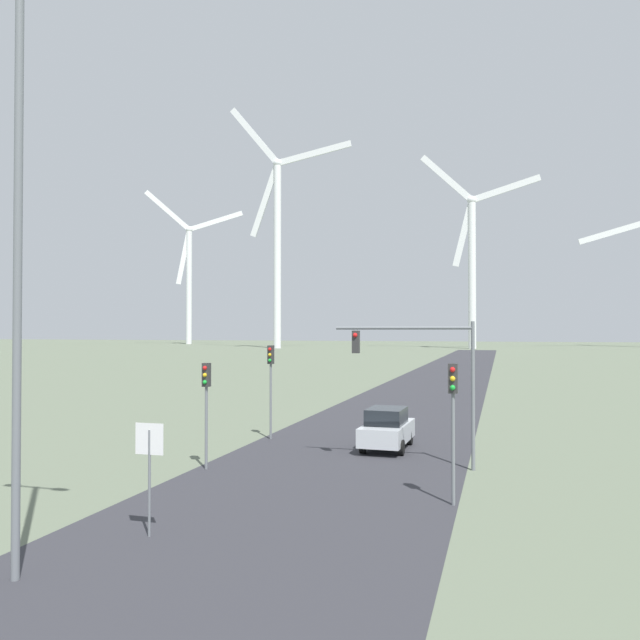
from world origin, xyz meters
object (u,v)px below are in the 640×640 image
(wind_turbine_far_left, at_px, (189,272))
(traffic_light_post_near_right, at_px, (453,402))
(traffic_light_mast_overhead, at_px, (421,361))
(car_approaching, at_px, (387,428))
(streetlamp, at_px, (18,212))
(stop_sign_near, at_px, (150,457))
(traffic_light_post_mid_left, at_px, (271,371))
(wind_turbine_center, at_px, (472,256))
(traffic_light_post_near_left, at_px, (206,391))
(wind_turbine_left, at_px, (277,235))

(wind_turbine_far_left, bearing_deg, traffic_light_post_near_right, -59.88)
(traffic_light_mast_overhead, distance_m, car_approaching, 4.94)
(streetlamp, bearing_deg, wind_turbine_far_left, 117.26)
(stop_sign_near, bearing_deg, wind_turbine_far_left, 117.91)
(traffic_light_post_mid_left, bearing_deg, wind_turbine_center, 89.02)
(streetlamp, xyz_separation_m, stop_sign_near, (1.21, 3.24, -5.77))
(traffic_light_post_near_left, relative_size, traffic_light_post_mid_left, 0.89)
(traffic_light_mast_overhead, xyz_separation_m, wind_turbine_center, (-5.08, 160.75, 22.75))
(traffic_light_post_mid_left, relative_size, traffic_light_mast_overhead, 0.81)
(traffic_light_post_near_right, distance_m, wind_turbine_center, 167.56)
(traffic_light_post_near_left, distance_m, wind_turbine_left, 163.35)
(traffic_light_post_near_left, xyz_separation_m, traffic_light_post_mid_left, (0.03, 6.80, 0.36))
(car_approaching, xyz_separation_m, wind_turbine_left, (-58.69, 145.61, 32.73))
(traffic_light_mast_overhead, bearing_deg, wind_turbine_far_left, 120.41)
(car_approaching, relative_size, wind_turbine_center, 0.07)
(traffic_light_post_near_left, distance_m, wind_turbine_far_left, 222.19)
(traffic_light_post_mid_left, relative_size, car_approaching, 1.09)
(traffic_light_post_near_left, distance_m, car_approaching, 8.58)
(traffic_light_post_near_left, xyz_separation_m, traffic_light_post_near_right, (9.38, -2.36, 0.17))
(traffic_light_post_mid_left, bearing_deg, traffic_light_post_near_left, -90.27)
(wind_turbine_far_left, height_order, wind_turbine_left, wind_turbine_left)
(traffic_light_post_mid_left, bearing_deg, wind_turbine_far_left, 119.19)
(traffic_light_post_near_left, height_order, traffic_light_post_mid_left, traffic_light_post_mid_left)
(traffic_light_mast_overhead, height_order, car_approaching, traffic_light_mast_overhead)
(traffic_light_mast_overhead, height_order, wind_turbine_left, wind_turbine_left)
(traffic_light_post_near_left, distance_m, traffic_light_post_mid_left, 6.81)
(traffic_light_post_near_right, height_order, wind_turbine_center, wind_turbine_center)
(wind_turbine_left, bearing_deg, car_approaching, -68.05)
(stop_sign_near, xyz_separation_m, car_approaching, (3.76, 13.33, -1.11))
(wind_turbine_far_left, height_order, wind_turbine_center, wind_turbine_far_left)
(streetlamp, height_order, traffic_light_post_near_right, streetlamp)
(traffic_light_post_near_left, height_order, wind_turbine_left, wind_turbine_left)
(streetlamp, relative_size, car_approaching, 3.13)
(stop_sign_near, bearing_deg, traffic_light_post_near_left, 106.00)
(traffic_light_post_mid_left, xyz_separation_m, wind_turbine_center, (2.69, 156.58, 23.53))
(car_approaching, bearing_deg, traffic_light_post_near_left, -135.01)
(traffic_light_mast_overhead, height_order, wind_turbine_far_left, wind_turbine_far_left)
(wind_turbine_far_left, relative_size, wind_turbine_center, 1.03)
(stop_sign_near, distance_m, traffic_light_post_mid_left, 14.45)
(traffic_light_post_mid_left, bearing_deg, car_approaching, -8.84)
(stop_sign_near, xyz_separation_m, traffic_light_post_near_left, (-2.13, 7.44, 0.92))
(stop_sign_near, distance_m, traffic_light_post_near_right, 8.92)
(traffic_light_post_near_left, relative_size, wind_turbine_far_left, 0.07)
(car_approaching, bearing_deg, traffic_light_mast_overhead, -59.68)
(traffic_light_post_mid_left, bearing_deg, traffic_light_post_near_right, -44.41)
(car_approaching, xyz_separation_m, wind_turbine_center, (-3.17, 157.49, 25.93))
(traffic_light_post_near_right, xyz_separation_m, traffic_light_mast_overhead, (-1.58, 4.98, 0.97))
(wind_turbine_left, bearing_deg, wind_turbine_center, 12.08)
(wind_turbine_far_left, distance_m, wind_turbine_left, 67.60)
(traffic_light_post_near_right, distance_m, traffic_light_post_mid_left, 13.09)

